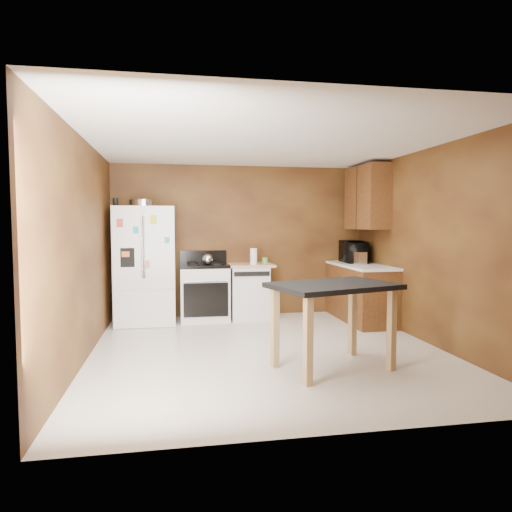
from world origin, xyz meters
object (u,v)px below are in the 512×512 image
object	(u,v)px
roasting_pan	(143,203)
toaster	(358,258)
paper_towel	(254,256)
microwave	(353,253)
pen_cup	(115,202)
gas_range	(205,291)
green_canister	(265,260)
island	(333,297)
kettle	(207,259)
dishwasher	(249,291)
refrigerator	(145,265)

from	to	relation	value
roasting_pan	toaster	distance (m)	3.46
paper_towel	microwave	world-z (taller)	microwave
pen_cup	gas_range	bearing A→B (deg)	5.29
paper_towel	green_canister	xyz separation A→B (m)	(0.22, 0.16, -0.08)
toaster	gas_range	world-z (taller)	gas_range
gas_range	island	distance (m)	2.97
kettle	island	distance (m)	2.80
pen_cup	paper_towel	distance (m)	2.27
kettle	dishwasher	bearing A→B (deg)	15.19
pen_cup	dishwasher	distance (m)	2.49
pen_cup	gas_range	distance (m)	1.93
green_canister	microwave	size ratio (longest dim) A/B	0.17
roasting_pan	gas_range	bearing A→B (deg)	4.82
kettle	toaster	bearing A→B (deg)	-6.18
dishwasher	island	bearing A→B (deg)	-80.58
green_canister	island	world-z (taller)	green_canister
toaster	microwave	bearing A→B (deg)	64.67
kettle	paper_towel	xyz separation A→B (m)	(0.74, 0.05, 0.03)
paper_towel	dishwasher	size ratio (longest dim) A/B	0.29
island	toaster	bearing A→B (deg)	61.81
kettle	paper_towel	bearing A→B (deg)	3.99
pen_cup	toaster	world-z (taller)	pen_cup
microwave	pen_cup	bearing A→B (deg)	92.95
green_canister	kettle	bearing A→B (deg)	-167.48
toaster	refrigerator	distance (m)	3.33
roasting_pan	pen_cup	size ratio (longest dim) A/B	3.34
green_canister	toaster	size ratio (longest dim) A/B	0.38
roasting_pan	dishwasher	world-z (taller)	roasting_pan
kettle	paper_towel	world-z (taller)	paper_towel
gas_range	kettle	bearing A→B (deg)	-76.16
kettle	green_canister	world-z (taller)	kettle
toaster	gas_range	bearing A→B (deg)	153.60
refrigerator	dishwasher	world-z (taller)	refrigerator
green_canister	microwave	distance (m)	1.47
refrigerator	island	world-z (taller)	refrigerator
toaster	paper_towel	bearing A→B (deg)	152.72
microwave	refrigerator	distance (m)	3.36
kettle	paper_towel	distance (m)	0.74
kettle	microwave	distance (m)	2.41
dishwasher	kettle	bearing A→B (deg)	-164.81
pen_cup	dishwasher	world-z (taller)	pen_cup
refrigerator	dishwasher	distance (m)	1.69
toaster	microwave	world-z (taller)	microwave
roasting_pan	island	world-z (taller)	roasting_pan
kettle	paper_towel	size ratio (longest dim) A/B	0.67
green_canister	microwave	world-z (taller)	microwave
toaster	island	distance (m)	2.61
green_canister	gas_range	bearing A→B (deg)	-177.04
kettle	microwave	xyz separation A→B (m)	(2.41, 0.03, 0.08)
pen_cup	refrigerator	xyz separation A→B (m)	(0.42, 0.06, -0.96)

